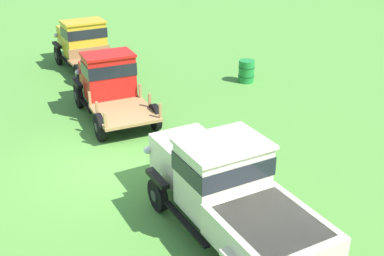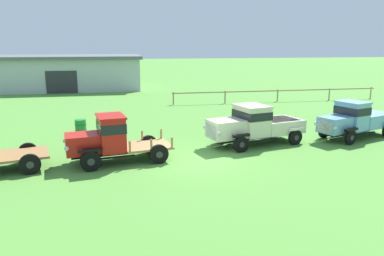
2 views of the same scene
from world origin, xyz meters
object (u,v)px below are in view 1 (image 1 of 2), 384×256
Objects in this scene: vintage_truck_foreground_near at (83,42)px; vintage_truck_second_in_line at (109,82)px; vintage_truck_midrow_center at (227,188)px; oil_drum_beside_row at (246,71)px.

vintage_truck_second_in_line is at bearing 5.52° from vintage_truck_foreground_near.
vintage_truck_midrow_center is at bearing 13.21° from vintage_truck_second_in_line.
vintage_truck_foreground_near is at bearing -170.01° from vintage_truck_midrow_center.
vintage_truck_foreground_near is 5.54m from vintage_truck_second_in_line.
vintage_truck_second_in_line is 5.99m from oil_drum_beside_row.
vintage_truck_second_in_line reaches higher than vintage_truck_midrow_center.
vintage_truck_second_in_line is at bearing -73.46° from oil_drum_beside_row.
vintage_truck_second_in_line is 5.35× the size of oil_drum_beside_row.
vintage_truck_foreground_near is 0.95× the size of vintage_truck_midrow_center.
vintage_truck_foreground_near is at bearing -121.46° from oil_drum_beside_row.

